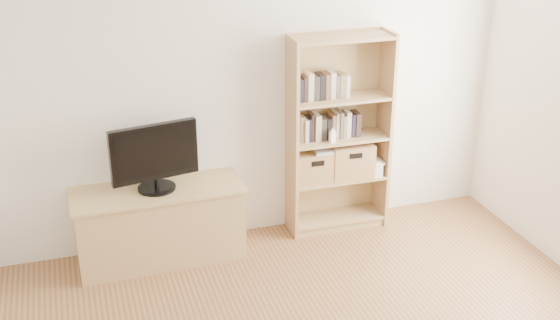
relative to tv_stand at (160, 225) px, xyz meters
name	(u,v)px	position (x,y,z in m)	size (l,w,h in m)	color
back_wall	(242,88)	(0.77, 0.24, 1.00)	(4.50, 0.02, 2.60)	white
tv_stand	(160,225)	(0.00, 0.00, 0.00)	(1.30, 0.49, 0.60)	#A67C55
bookshelf	(339,135)	(1.56, 0.09, 0.56)	(0.86, 0.31, 1.72)	#A67C55
television	(154,157)	(0.00, 0.00, 0.60)	(0.69, 0.05, 0.54)	black
books_row_mid	(338,124)	(1.56, 0.11, 0.65)	(0.83, 0.16, 0.22)	#534B48
books_row_upper	(318,86)	(1.37, 0.11, 1.00)	(0.41, 0.15, 0.21)	#534B48
baby_monitor	(332,137)	(1.46, 0.00, 0.59)	(0.05, 0.03, 0.10)	white
basket_left	(313,165)	(1.33, 0.09, 0.31)	(0.32, 0.27, 0.27)	olive
basket_right	(350,159)	(1.67, 0.09, 0.33)	(0.36, 0.30, 0.30)	olive
laptop	(332,148)	(1.50, 0.07, 0.46)	(0.34, 0.24, 0.03)	silver
magazine_stack	(370,166)	(1.86, 0.08, 0.24)	(0.17, 0.24, 0.11)	silver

